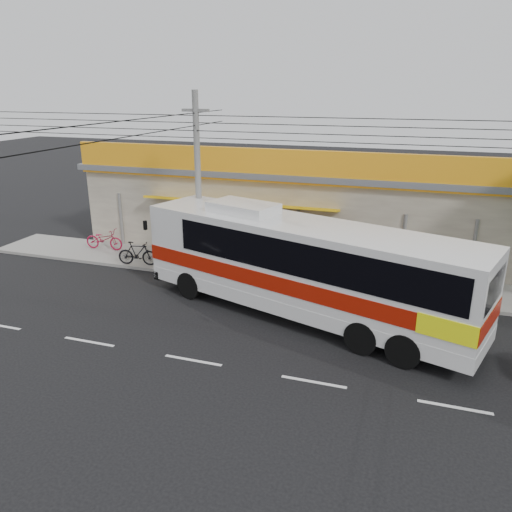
# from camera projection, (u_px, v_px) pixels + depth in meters

# --- Properties ---
(ground) EXTENTS (120.00, 120.00, 0.00)m
(ground) POSITION_uv_depth(u_px,v_px,m) (222.00, 327.00, 18.51)
(ground) COLOR black
(ground) RESTS_ON ground
(sidewalk) EXTENTS (30.00, 3.20, 0.15)m
(sidewalk) POSITION_uv_depth(u_px,v_px,m) (269.00, 272.00, 23.88)
(sidewalk) COLOR gray
(sidewalk) RESTS_ON ground
(lane_markings) EXTENTS (50.00, 0.12, 0.01)m
(lane_markings) POSITION_uv_depth(u_px,v_px,m) (193.00, 360.00, 16.27)
(lane_markings) COLOR silver
(lane_markings) RESTS_ON ground
(storefront_building) EXTENTS (22.60, 9.20, 5.70)m
(storefront_building) POSITION_uv_depth(u_px,v_px,m) (298.00, 202.00, 28.15)
(storefront_building) COLOR gray
(storefront_building) RESTS_ON ground
(coach_bus) EXTENTS (13.63, 6.83, 4.13)m
(coach_bus) POSITION_uv_depth(u_px,v_px,m) (307.00, 264.00, 18.61)
(coach_bus) COLOR silver
(coach_bus) RESTS_ON ground
(motorbike_red) EXTENTS (2.18, 0.87, 1.12)m
(motorbike_red) POSITION_uv_depth(u_px,v_px,m) (104.00, 239.00, 26.76)
(motorbike_red) COLOR maroon
(motorbike_red) RESTS_ON sidewalk
(motorbike_dark) EXTENTS (2.04, 0.90, 1.19)m
(motorbike_dark) POSITION_uv_depth(u_px,v_px,m) (138.00, 253.00, 24.38)
(motorbike_dark) COLOR black
(motorbike_dark) RESTS_ON sidewalk
(utility_pole) EXTENTS (34.00, 14.00, 8.36)m
(utility_pole) POSITION_uv_depth(u_px,v_px,m) (196.00, 126.00, 21.38)
(utility_pole) COLOR slate
(utility_pole) RESTS_ON ground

